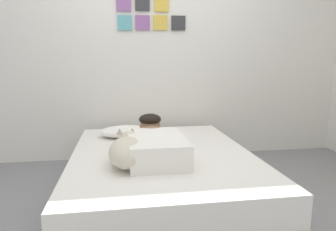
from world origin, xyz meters
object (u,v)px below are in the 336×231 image
at_px(bed, 162,175).
at_px(coffee_cup, 170,138).
at_px(pillow, 126,131).
at_px(dog, 127,150).
at_px(person_lying, 155,142).
at_px(cell_phone, 154,162).

distance_m(bed, coffee_cup, 0.41).
xyz_separation_m(bed, coffee_cup, (0.12, 0.31, 0.24)).
bearing_deg(coffee_cup, pillow, 148.51).
bearing_deg(dog, pillow, 89.61).
relative_size(person_lying, cell_phone, 6.57).
relative_size(bed, pillow, 3.82).
xyz_separation_m(person_lying, coffee_cup, (0.19, 0.38, -0.07)).
distance_m(person_lying, coffee_cup, 0.43).
xyz_separation_m(pillow, person_lying, (0.21, -0.62, 0.05)).
distance_m(bed, person_lying, 0.32).
bearing_deg(person_lying, pillow, 109.01).
distance_m(person_lying, dog, 0.30).
bearing_deg(person_lying, dog, -137.09).
bearing_deg(pillow, cell_phone, -77.04).
height_order(bed, coffee_cup, coffee_cup).
height_order(coffee_cup, cell_phone, coffee_cup).
bearing_deg(dog, bed, 43.20).
distance_m(pillow, dog, 0.83).
height_order(pillow, coffee_cup, pillow).
xyz_separation_m(pillow, dog, (-0.01, -0.83, 0.05)).
bearing_deg(cell_phone, coffee_cup, 70.03).
bearing_deg(dog, cell_phone, 0.81).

